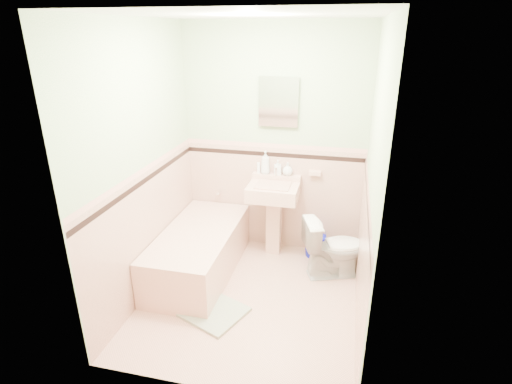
% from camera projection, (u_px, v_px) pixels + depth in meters
% --- Properties ---
extents(floor, '(2.20, 2.20, 0.00)m').
position_uv_depth(floor, '(250.00, 298.00, 3.88)').
color(floor, '#E0A992').
rests_on(floor, ground).
extents(ceiling, '(2.20, 2.20, 0.00)m').
position_uv_depth(ceiling, '(248.00, 14.00, 2.95)').
color(ceiling, white).
rests_on(ceiling, ground).
extents(wall_back, '(2.50, 0.00, 2.50)m').
position_uv_depth(wall_back, '(274.00, 143.00, 4.41)').
color(wall_back, beige).
rests_on(wall_back, ground).
extents(wall_front, '(2.50, 0.00, 2.50)m').
position_uv_depth(wall_front, '(205.00, 235.00, 2.42)').
color(wall_front, beige).
rests_on(wall_front, ground).
extents(wall_left, '(0.00, 2.50, 2.50)m').
position_uv_depth(wall_left, '(142.00, 167.00, 3.63)').
color(wall_left, beige).
rests_on(wall_left, ground).
extents(wall_right, '(0.00, 2.50, 2.50)m').
position_uv_depth(wall_right, '(371.00, 185.00, 3.21)').
color(wall_right, beige).
rests_on(wall_right, ground).
extents(wainscot_back, '(2.00, 0.00, 2.00)m').
position_uv_depth(wainscot_back, '(273.00, 198.00, 4.64)').
color(wainscot_back, '#E2AE97').
rests_on(wainscot_back, ground).
extents(wainscot_front, '(2.00, 0.00, 2.00)m').
position_uv_depth(wainscot_front, '(210.00, 321.00, 2.68)').
color(wainscot_front, '#E2AE97').
rests_on(wainscot_front, ground).
extents(wainscot_left, '(0.00, 2.20, 2.20)m').
position_uv_depth(wainscot_left, '(150.00, 231.00, 3.87)').
color(wainscot_left, '#E2AE97').
rests_on(wainscot_left, ground).
extents(wainscot_right, '(0.00, 2.20, 2.20)m').
position_uv_depth(wainscot_right, '(362.00, 256.00, 3.45)').
color(wainscot_right, '#E2AE97').
rests_on(wainscot_right, ground).
extents(accent_back, '(2.00, 0.00, 2.00)m').
position_uv_depth(accent_back, '(273.00, 155.00, 4.44)').
color(accent_back, black).
rests_on(accent_back, ground).
extents(accent_front, '(2.00, 0.00, 2.00)m').
position_uv_depth(accent_front, '(207.00, 252.00, 2.49)').
color(accent_front, black).
rests_on(accent_front, ground).
extents(accent_left, '(0.00, 2.20, 2.20)m').
position_uv_depth(accent_left, '(145.00, 181.00, 3.68)').
color(accent_left, black).
rests_on(accent_left, ground).
extents(accent_right, '(0.00, 2.20, 2.20)m').
position_uv_depth(accent_right, '(367.00, 200.00, 3.26)').
color(accent_right, black).
rests_on(accent_right, ground).
extents(cap_back, '(2.00, 0.00, 2.00)m').
position_uv_depth(cap_back, '(273.00, 146.00, 4.41)').
color(cap_back, '#E0A18F').
rests_on(cap_back, ground).
extents(cap_front, '(2.00, 0.00, 2.00)m').
position_uv_depth(cap_front, '(206.00, 238.00, 2.45)').
color(cap_front, '#E0A18F').
rests_on(cap_front, ground).
extents(cap_left, '(0.00, 2.20, 2.20)m').
position_uv_depth(cap_left, '(144.00, 170.00, 3.64)').
color(cap_left, '#E0A18F').
rests_on(cap_left, ground).
extents(cap_right, '(0.00, 2.20, 2.20)m').
position_uv_depth(cap_right, '(368.00, 188.00, 3.22)').
color(cap_right, '#E0A18F').
rests_on(cap_right, ground).
extents(bathtub, '(0.70, 1.50, 0.45)m').
position_uv_depth(bathtub, '(199.00, 253.00, 4.23)').
color(bathtub, '#DAA792').
rests_on(bathtub, floor).
extents(tub_faucet, '(0.04, 0.12, 0.04)m').
position_uv_depth(tub_faucet, '(219.00, 192.00, 4.73)').
color(tub_faucet, silver).
rests_on(tub_faucet, wall_back).
extents(sink, '(0.54, 0.48, 0.85)m').
position_uv_depth(sink, '(273.00, 220.00, 4.49)').
color(sink, '#DAA792').
rests_on(sink, floor).
extents(sink_faucet, '(0.02, 0.02, 0.10)m').
position_uv_depth(sink_faucet, '(276.00, 172.00, 4.42)').
color(sink_faucet, silver).
rests_on(sink_faucet, sink).
extents(medicine_cabinet, '(0.38, 0.04, 0.47)m').
position_uv_depth(medicine_cabinet, '(279.00, 102.00, 4.21)').
color(medicine_cabinet, white).
rests_on(medicine_cabinet, wall_back).
extents(soap_dish, '(0.13, 0.08, 0.04)m').
position_uv_depth(soap_dish, '(315.00, 173.00, 4.39)').
color(soap_dish, '#DAA792').
rests_on(soap_dish, wall_back).
extents(soap_bottle_left, '(0.11, 0.11, 0.26)m').
position_uv_depth(soap_bottle_left, '(265.00, 162.00, 4.45)').
color(soap_bottle_left, '#B2B2B2').
rests_on(soap_bottle_left, sink).
extents(soap_bottle_mid, '(0.09, 0.09, 0.16)m').
position_uv_depth(soap_bottle_mid, '(278.00, 167.00, 4.44)').
color(soap_bottle_mid, '#B2B2B2').
rests_on(soap_bottle_mid, sink).
extents(soap_bottle_right, '(0.13, 0.13, 0.14)m').
position_uv_depth(soap_bottle_right, '(288.00, 169.00, 4.42)').
color(soap_bottle_right, '#B2B2B2').
rests_on(soap_bottle_right, sink).
extents(tube, '(0.04, 0.04, 0.12)m').
position_uv_depth(tube, '(259.00, 168.00, 4.50)').
color(tube, white).
rests_on(tube, sink).
extents(toilet, '(0.71, 0.55, 0.64)m').
position_uv_depth(toilet, '(334.00, 247.00, 4.14)').
color(toilet, white).
rests_on(toilet, floor).
extents(bucket, '(0.32, 0.32, 0.25)m').
position_uv_depth(bucket, '(315.00, 246.00, 4.57)').
color(bucket, '#0810A9').
rests_on(bucket, floor).
extents(bath_mat, '(0.83, 0.71, 0.03)m').
position_uv_depth(bath_mat, '(206.00, 308.00, 3.72)').
color(bath_mat, gray).
rests_on(bath_mat, floor).
extents(shoe, '(0.17, 0.12, 0.06)m').
position_uv_depth(shoe, '(202.00, 308.00, 3.65)').
color(shoe, '#BF1E59').
rests_on(shoe, bath_mat).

